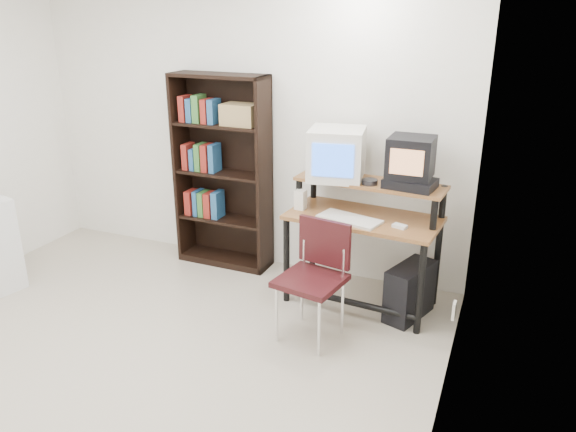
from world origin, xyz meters
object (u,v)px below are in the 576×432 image
at_px(school_chair, 316,268).
at_px(computer_desk, 364,222).
at_px(crt_monitor, 337,154).
at_px(crt_tv, 411,157).
at_px(pc_tower, 410,291).
at_px(bookshelf, 223,170).

bearing_deg(school_chair, computer_desk, 83.38).
distance_m(crt_monitor, crt_tv, 0.58).
bearing_deg(computer_desk, school_chair, -102.11).
distance_m(crt_monitor, school_chair, 0.96).
bearing_deg(computer_desk, pc_tower, -8.06).
height_order(computer_desk, bookshelf, bookshelf).
height_order(pc_tower, bookshelf, bookshelf).
distance_m(crt_monitor, bookshelf, 1.14).
xyz_separation_m(crt_tv, bookshelf, (-1.67, 0.19, -0.32)).
relative_size(crt_monitor, bookshelf, 0.28).
height_order(computer_desk, school_chair, computer_desk).
xyz_separation_m(computer_desk, school_chair, (-0.18, -0.59, -0.16)).
bearing_deg(crt_monitor, school_chair, -92.37).
bearing_deg(crt_monitor, pc_tower, -26.57).
xyz_separation_m(crt_monitor, crt_tv, (0.57, -0.02, 0.03)).
distance_m(crt_monitor, pc_tower, 1.19).
relative_size(computer_desk, pc_tower, 2.65).
distance_m(school_chair, bookshelf, 1.51).
relative_size(crt_tv, pc_tower, 0.72).
xyz_separation_m(computer_desk, crt_tv, (0.30, 0.09, 0.52)).
xyz_separation_m(pc_tower, bookshelf, (-1.77, 0.37, 0.67)).
relative_size(pc_tower, school_chair, 0.54).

